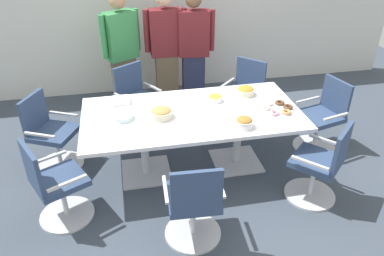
{
  "coord_description": "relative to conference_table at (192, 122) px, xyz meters",
  "views": [
    {
      "loc": [
        -0.72,
        -3.56,
        2.73
      ],
      "look_at": [
        0.0,
        0.0,
        0.55
      ],
      "focal_mm": 35.07,
      "sensor_mm": 36.0,
      "label": 1
    }
  ],
  "objects": [
    {
      "name": "ground_plane",
      "position": [
        0.0,
        0.0,
        -0.63
      ],
      "size": [
        10.0,
        10.0,
        0.01
      ],
      "primitive_type": "cube",
      "color": "#3D4754"
    },
    {
      "name": "office_chair_3",
      "position": [
        1.19,
        -0.79,
        -0.22
      ],
      "size": [
        0.76,
        0.76,
        0.91
      ],
      "rotation": [
        0.0,
        0.0,
        0.75
      ],
      "color": "silver",
      "rests_on": "ground"
    },
    {
      "name": "snack_bowl_pretzels",
      "position": [
        0.46,
        -0.41,
        0.18
      ],
      "size": [
        0.19,
        0.19,
        0.11
      ],
      "color": "white",
      "rests_on": "conference_table"
    },
    {
      "name": "donut_platter",
      "position": [
        0.94,
        -0.13,
        0.14
      ],
      "size": [
        0.36,
        0.35,
        0.04
      ],
      "color": "white",
      "rests_on": "conference_table"
    },
    {
      "name": "snack_bowl_cookies",
      "position": [
        -0.34,
        -0.04,
        0.18
      ],
      "size": [
        0.23,
        0.23,
        0.12
      ],
      "color": "beige",
      "rests_on": "conference_table"
    },
    {
      "name": "person_standing_2",
      "position": [
        0.35,
        1.6,
        0.27
      ],
      "size": [
        0.61,
        0.25,
        1.72
      ],
      "rotation": [
        0.0,
        0.0,
        -3.22
      ],
      "color": "#232842",
      "rests_on": "ground"
    },
    {
      "name": "back_wall",
      "position": [
        0.0,
        2.4,
        0.77
      ],
      "size": [
        8.0,
        0.1,
        2.8
      ],
      "primitive_type": "cube",
      "color": "silver",
      "rests_on": "ground"
    },
    {
      "name": "person_standing_0",
      "position": [
        -0.68,
        1.64,
        0.28
      ],
      "size": [
        0.57,
        0.41,
        1.74
      ],
      "rotation": [
        0.0,
        0.0,
        -2.63
      ],
      "color": "brown",
      "rests_on": "ground"
    },
    {
      "name": "office_chair_5",
      "position": [
        0.93,
        0.92,
        -0.22
      ],
      "size": [
        0.76,
        0.76,
        0.91
      ],
      "rotation": [
        0.0,
        0.0,
        -3.94
      ],
      "color": "silver",
      "rests_on": "ground"
    },
    {
      "name": "snack_bowl_chips_orange",
      "position": [
        0.72,
        0.32,
        0.18
      ],
      "size": [
        0.21,
        0.21,
        0.11
      ],
      "color": "beige",
      "rests_on": "conference_table"
    },
    {
      "name": "plate_stack",
      "position": [
        -0.76,
        0.01,
        0.15
      ],
      "size": [
        0.23,
        0.23,
        0.05
      ],
      "color": "white",
      "rests_on": "conference_table"
    },
    {
      "name": "office_chair_2",
      "position": [
        -0.21,
        -1.1,
        -0.22
      ],
      "size": [
        0.57,
        0.57,
        0.91
      ],
      "rotation": [
        0.0,
        0.0,
        -0.05
      ],
      "color": "silver",
      "rests_on": "ground"
    },
    {
      "name": "office_chair_1",
      "position": [
        -1.45,
        -0.57,
        -0.22
      ],
      "size": [
        0.73,
        0.73,
        0.91
      ],
      "rotation": [
        0.0,
        0.0,
        -1.1
      ],
      "color": "silver",
      "rests_on": "ground"
    },
    {
      "name": "conference_table",
      "position": [
        0.0,
        0.0,
        0.0
      ],
      "size": [
        2.4,
        1.2,
        0.75
      ],
      "color": "white",
      "rests_on": "ground"
    },
    {
      "name": "person_standing_1",
      "position": [
        -0.05,
        1.65,
        0.29
      ],
      "size": [
        0.61,
        0.23,
        1.75
      ],
      "rotation": [
        0.0,
        0.0,
        -3.14
      ],
      "color": "brown",
      "rests_on": "ground"
    },
    {
      "name": "snack_bowl_chips_yellow",
      "position": [
        0.31,
        0.22,
        0.17
      ],
      "size": [
        0.17,
        0.17,
        0.08
      ],
      "color": "white",
      "rests_on": "conference_table"
    },
    {
      "name": "napkin_pile",
      "position": [
        -0.75,
        0.4,
        0.15
      ],
      "size": [
        0.19,
        0.19,
        0.05
      ],
      "primitive_type": "cube",
      "color": "white",
      "rests_on": "conference_table"
    },
    {
      "name": "office_chair_6",
      "position": [
        -0.56,
        1.04,
        -0.22
      ],
      "size": [
        0.75,
        0.75,
        0.91
      ],
      "rotation": [
        0.0,
        0.0,
        -2.57
      ],
      "color": "silver",
      "rests_on": "ground"
    },
    {
      "name": "office_chair_4",
      "position": [
        1.69,
        0.12,
        -0.22
      ],
      "size": [
        0.66,
        0.66,
        0.91
      ],
      "rotation": [
        0.0,
        0.0,
        -4.47
      ],
      "color": "silver",
      "rests_on": "ground"
    },
    {
      "name": "office_chair_0",
      "position": [
        -1.6,
        0.38,
        -0.22
      ],
      "size": [
        0.72,
        0.72,
        0.91
      ],
      "rotation": [
        0.0,
        0.0,
        -2.02
      ],
      "color": "silver",
      "rests_on": "ground"
    }
  ]
}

